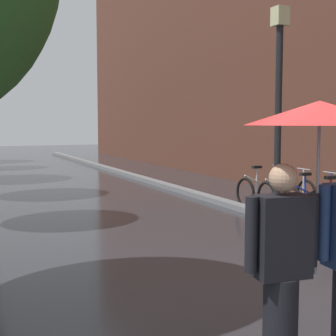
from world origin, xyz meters
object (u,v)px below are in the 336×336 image
object	(u,v)px
parked_bicycle_2	(313,201)
couple_under_umbrella	(318,197)
parked_bicycle_3	(287,195)
street_lamp_post	(278,101)
parked_bicycle_4	(264,190)

from	to	relation	value
parked_bicycle_2	couple_under_umbrella	distance (m)	6.44
parked_bicycle_2	parked_bicycle_3	xyz separation A→B (m)	(0.01, 0.86, 0.00)
parked_bicycle_3	couple_under_umbrella	size ratio (longest dim) A/B	0.53
parked_bicycle_2	parked_bicycle_3	size ratio (longest dim) A/B	0.99
parked_bicycle_3	street_lamp_post	xyz separation A→B (m)	(-1.34, -1.47, 1.94)
parked_bicycle_2	couple_under_umbrella	size ratio (longest dim) A/B	0.53
parked_bicycle_3	couple_under_umbrella	distance (m)	7.12
parked_bicycle_3	couple_under_umbrella	bearing A→B (deg)	-125.52
parked_bicycle_3	parked_bicycle_4	xyz separation A→B (m)	(-0.01, 0.84, 0.00)
parked_bicycle_3	parked_bicycle_4	size ratio (longest dim) A/B	1.01
parked_bicycle_4	parked_bicycle_2	bearing A→B (deg)	-89.89
parked_bicycle_4	couple_under_umbrella	world-z (taller)	couple_under_umbrella
parked_bicycle_3	street_lamp_post	size ratio (longest dim) A/B	0.28
parked_bicycle_2	parked_bicycle_3	bearing A→B (deg)	89.57
parked_bicycle_4	couple_under_umbrella	xyz separation A→B (m)	(-4.08, -6.57, 1.02)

